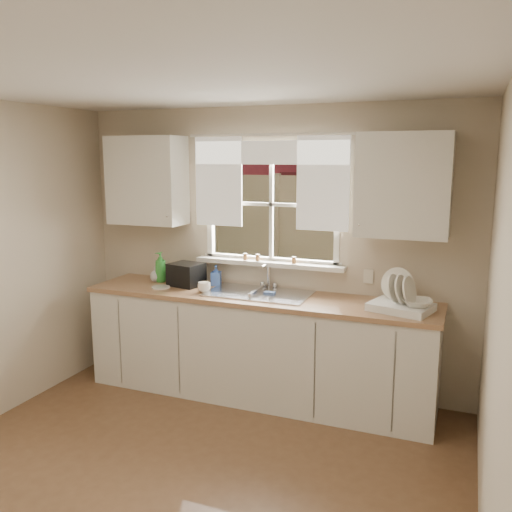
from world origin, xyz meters
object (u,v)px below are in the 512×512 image
at_px(dish_rack, 401,302).
at_px(soap_bottle_a, 161,267).
at_px(black_appliance, 186,274).
at_px(cup, 204,287).

xyz_separation_m(dish_rack, soap_bottle_a, (-2.21, 0.16, 0.07)).
distance_m(soap_bottle_a, black_appliance, 0.30).
bearing_deg(black_appliance, dish_rack, 7.25).
height_order(dish_rack, soap_bottle_a, dish_rack).
xyz_separation_m(dish_rack, black_appliance, (-1.92, 0.12, 0.04)).
bearing_deg(cup, dish_rack, 10.72).
bearing_deg(cup, black_appliance, 157.28).
height_order(dish_rack, cup, dish_rack).
bearing_deg(black_appliance, cup, -21.08).
bearing_deg(soap_bottle_a, cup, 2.66).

